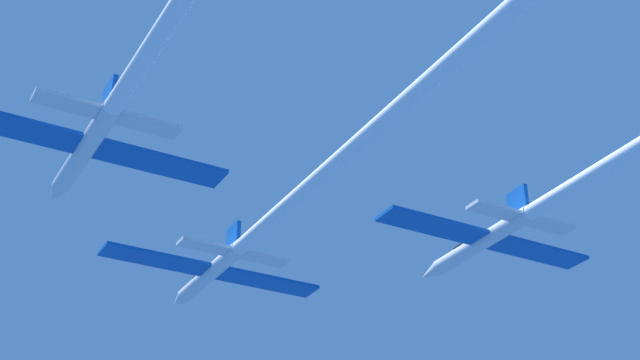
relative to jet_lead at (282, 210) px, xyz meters
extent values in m
cylinder|color=silver|center=(0.00, 11.62, -0.03)|extent=(1.11, 10.05, 1.11)
cone|color=silver|center=(0.00, 17.75, -0.03)|extent=(1.08, 2.21, 1.08)
ellipsoid|color=black|center=(0.00, 13.83, 0.44)|extent=(0.77, 2.01, 0.55)
cube|color=#0F51B2|center=(-4.37, 11.12, -0.03)|extent=(7.64, 2.21, 0.24)
cube|color=#0F51B2|center=(4.37, 11.12, -0.03)|extent=(7.64, 2.21, 0.24)
cube|color=#0F51B2|center=(0.00, 7.60, 1.33)|extent=(0.29, 1.81, 1.61)
cube|color=silver|center=(-2.27, 7.40, -0.03)|extent=(3.44, 1.33, 0.24)
cube|color=silver|center=(2.27, 7.40, -0.03)|extent=(3.44, 1.33, 0.24)
cylinder|color=white|center=(0.00, -9.72, -0.03)|extent=(0.99, 32.63, 0.99)
cylinder|color=silver|center=(-12.99, -0.90, 0.26)|extent=(1.11, 10.05, 1.11)
cone|color=silver|center=(-12.99, 5.23, 0.26)|extent=(1.08, 2.21, 1.08)
ellipsoid|color=black|center=(-12.99, 1.31, 0.73)|extent=(0.77, 2.01, 0.55)
cube|color=#0F51B2|center=(-17.36, -1.40, 0.26)|extent=(7.64, 2.21, 0.24)
cube|color=#0F51B2|center=(-8.62, -1.40, 0.26)|extent=(7.64, 2.21, 0.24)
cube|color=#0F51B2|center=(-12.99, -4.92, 1.61)|extent=(0.29, 1.81, 1.61)
cube|color=silver|center=(-15.26, -5.12, 0.26)|extent=(3.44, 1.33, 0.24)
cube|color=silver|center=(-10.72, -5.12, 0.26)|extent=(3.44, 1.33, 0.24)
cylinder|color=silver|center=(14.25, -1.85, 0.19)|extent=(1.11, 10.05, 1.11)
cone|color=silver|center=(14.25, 4.28, 0.19)|extent=(1.08, 2.21, 1.08)
ellipsoid|color=black|center=(14.25, 0.36, 0.66)|extent=(0.77, 2.01, 0.55)
cube|color=#0F51B2|center=(9.87, -2.36, 0.19)|extent=(7.64, 2.21, 0.24)
cube|color=#0F51B2|center=(18.62, -2.36, 0.19)|extent=(7.64, 2.21, 0.24)
cube|color=#0F51B2|center=(14.25, -5.87, 1.55)|extent=(0.29, 1.81, 1.61)
cube|color=silver|center=(11.98, -6.07, 0.19)|extent=(3.44, 1.33, 0.24)
cube|color=silver|center=(16.52, -6.07, 0.19)|extent=(3.44, 1.33, 0.24)
camera|label=1|loc=(-23.71, -48.07, -27.10)|focal=53.49mm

